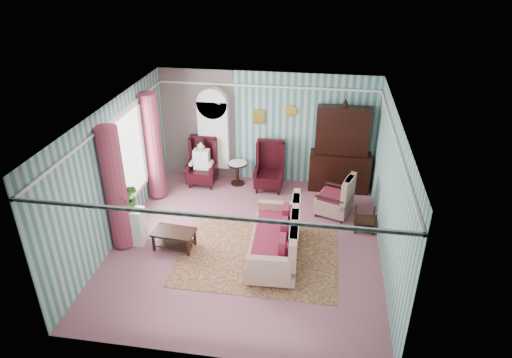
% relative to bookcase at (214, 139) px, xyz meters
% --- Properties ---
extents(floor, '(6.00, 6.00, 0.00)m').
position_rel_bookcase_xyz_m(floor, '(1.35, -2.84, -1.12)').
color(floor, '#8A505B').
rests_on(floor, ground).
extents(room_shell, '(5.53, 6.02, 2.91)m').
position_rel_bookcase_xyz_m(room_shell, '(0.73, -2.66, 0.89)').
color(room_shell, '#3D6F70').
rests_on(room_shell, ground).
extents(bookcase, '(0.80, 0.28, 2.24)m').
position_rel_bookcase_xyz_m(bookcase, '(0.00, 0.00, 0.00)').
color(bookcase, silver).
rests_on(bookcase, floor).
extents(dresser_hutch, '(1.50, 0.56, 2.36)m').
position_rel_bookcase_xyz_m(dresser_hutch, '(3.25, -0.12, 0.06)').
color(dresser_hutch, black).
rests_on(dresser_hutch, floor).
extents(wingback_left, '(0.76, 0.80, 1.25)m').
position_rel_bookcase_xyz_m(wingback_left, '(-0.25, -0.39, -0.50)').
color(wingback_left, black).
rests_on(wingback_left, floor).
extents(wingback_right, '(0.76, 0.80, 1.25)m').
position_rel_bookcase_xyz_m(wingback_right, '(1.50, -0.39, -0.50)').
color(wingback_right, black).
rests_on(wingback_right, floor).
extents(seated_woman, '(0.44, 0.40, 1.18)m').
position_rel_bookcase_xyz_m(seated_woman, '(-0.25, -0.39, -0.53)').
color(seated_woman, silver).
rests_on(seated_woman, floor).
extents(round_side_table, '(0.50, 0.50, 0.60)m').
position_rel_bookcase_xyz_m(round_side_table, '(0.65, -0.24, -0.82)').
color(round_side_table, black).
rests_on(round_side_table, floor).
extents(nest_table, '(0.45, 0.38, 0.54)m').
position_rel_bookcase_xyz_m(nest_table, '(3.82, -1.94, -0.85)').
color(nest_table, black).
rests_on(nest_table, floor).
extents(plant_stand, '(0.55, 0.35, 0.80)m').
position_rel_bookcase_xyz_m(plant_stand, '(-1.05, -3.14, -0.72)').
color(plant_stand, white).
rests_on(plant_stand, floor).
extents(rug, '(3.20, 2.60, 0.01)m').
position_rel_bookcase_xyz_m(rug, '(1.65, -3.14, -1.11)').
color(rug, '#521B25').
rests_on(rug, floor).
extents(sofa, '(1.13, 2.14, 0.90)m').
position_rel_bookcase_xyz_m(sofa, '(1.97, -3.19, -0.67)').
color(sofa, '#BFB194').
rests_on(sofa, floor).
extents(floral_armchair, '(1.03, 1.04, 1.08)m').
position_rel_bookcase_xyz_m(floral_armchair, '(3.14, -1.34, -0.58)').
color(floral_armchair, '#C3BA97').
rests_on(floral_armchair, floor).
extents(coffee_table, '(0.89, 0.57, 0.41)m').
position_rel_bookcase_xyz_m(coffee_table, '(-0.11, -3.22, -0.91)').
color(coffee_table, black).
rests_on(coffee_table, floor).
extents(potted_plant_a, '(0.46, 0.42, 0.44)m').
position_rel_bookcase_xyz_m(potted_plant_a, '(-1.12, -3.27, -0.10)').
color(potted_plant_a, '#20531A').
rests_on(potted_plant_a, plant_stand).
extents(potted_plant_b, '(0.33, 0.29, 0.51)m').
position_rel_bookcase_xyz_m(potted_plant_b, '(-1.03, -2.99, -0.06)').
color(potted_plant_b, '#194916').
rests_on(potted_plant_b, plant_stand).
extents(potted_plant_c, '(0.26, 0.26, 0.42)m').
position_rel_bookcase_xyz_m(potted_plant_c, '(-1.06, -3.13, -0.11)').
color(potted_plant_c, '#1F561A').
rests_on(potted_plant_c, plant_stand).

